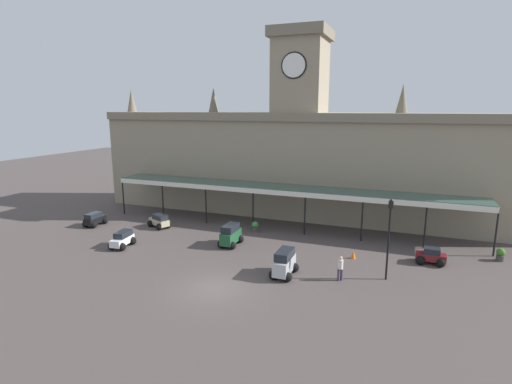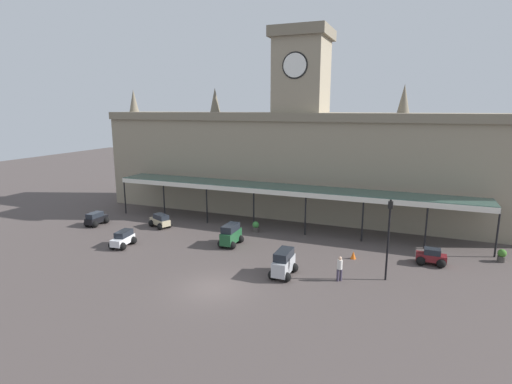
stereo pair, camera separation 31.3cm
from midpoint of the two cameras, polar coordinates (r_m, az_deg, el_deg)
The scene contains 14 objects.
ground_plane at distance 25.93m, azimuth -5.70°, elevation -13.42°, with size 140.00×140.00×0.00m, color #4D4341.
station_building at distance 41.78m, azimuth 6.45°, elevation 4.79°, with size 43.04×6.16×18.56m.
entrance_canopy at distance 37.10m, azimuth 4.17°, elevation 0.48°, with size 34.52×3.26×3.90m.
car_white_estate at distance 34.48m, azimuth -18.08°, elevation -6.45°, with size 1.71×2.34×1.27m.
car_maroon_sedan at distance 31.88m, azimuth 23.83°, elevation -8.51°, with size 2.06×1.54×1.19m.
car_silver_van at distance 27.33m, azimuth 4.26°, elevation -10.18°, with size 1.60×2.40×1.77m.
car_beige_estate at distance 38.93m, azimuth -13.18°, elevation -4.08°, with size 2.42×2.09×1.27m.
car_green_van at distance 33.04m, azimuth -3.31°, elevation -6.21°, with size 1.63×2.42×1.77m.
car_black_estate at distance 41.46m, azimuth -21.50°, elevation -3.63°, with size 1.59×2.28×1.27m.
pedestrian_beside_cars at distance 27.03m, azimuth 12.10°, elevation -10.44°, with size 0.34×0.34×1.67m.
victorian_lamppost at distance 27.18m, azimuth 18.60°, elevation -5.28°, with size 0.30×0.30×5.41m.
traffic_cone at distance 31.22m, azimuth 13.90°, elevation -8.67°, with size 0.40×0.40×0.57m, color orange.
planter_near_kerb at distance 34.78m, azimuth 31.70°, elevation -7.65°, with size 0.60×0.60×0.96m.
planter_by_canopy at distance 36.59m, azimuth 0.21°, elevation -4.91°, with size 0.60×0.60×0.96m.
Camera 2 is at (11.16, -20.65, 11.05)m, focal length 28.23 mm.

